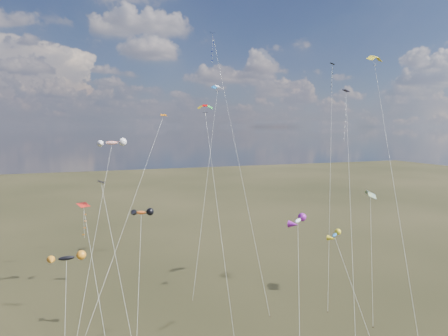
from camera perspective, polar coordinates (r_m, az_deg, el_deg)
name	(u,v)px	position (r m, az deg, el deg)	size (l,w,h in m)	color
diamond_black_high	(332,90)	(74.57, 15.14, 10.65)	(14.05, 20.41, 35.88)	black
diamond_navy_tall	(216,64)	(68.88, -1.13, 14.64)	(1.02, 22.82, 40.41)	#112150
diamond_black_mid	(112,236)	(43.81, -15.74, -9.34)	(2.97, 11.96, 18.45)	black
diamond_red_low	(85,227)	(47.12, -19.22, -7.92)	(2.86, 10.79, 15.89)	red
diamond_navy_right	(346,125)	(55.14, 16.98, 5.89)	(10.15, 16.57, 29.26)	#110F4C
diamond_orange_center	(141,179)	(51.26, -11.80, -1.56)	(13.71, 18.60, 26.12)	#BF5E09
parafoil_yellow	(375,58)	(63.01, 20.79, 14.50)	(15.45, 25.89, 35.00)	gold
parafoil_blue_white	(217,88)	(70.78, -0.96, 11.41)	(10.03, 15.71, 31.93)	#1765AF
parafoil_striped	(371,193)	(59.91, 20.23, -3.33)	(6.86, 9.39, 15.85)	gold
parafoil_tricolor	(205,107)	(55.74, -2.69, 8.65)	(3.05, 17.66, 27.75)	gold
novelty_black_orange	(66,258)	(42.96, -21.59, -11.92)	(3.15, 7.68, 12.05)	black
novelty_orange_black	(141,213)	(46.76, -11.73, -6.35)	(3.92, 12.76, 15.10)	#E65B1E
novelty_white_purple	(298,221)	(37.72, 10.51, -7.52)	(5.20, 8.90, 16.15)	white
novelty_redwhite_stripe	(112,143)	(59.31, -15.77, 3.43)	(7.61, 17.55, 22.71)	red
novelty_blue_yellow	(335,236)	(42.44, 15.57, -9.35)	(2.28, 8.95, 13.81)	#1C64AF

